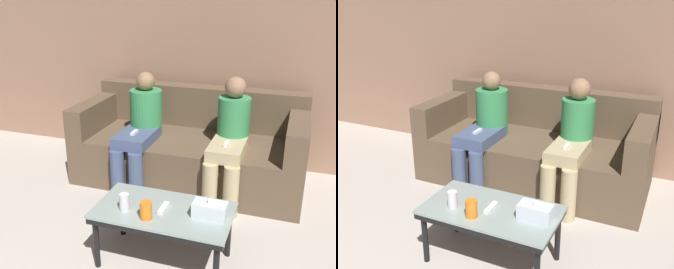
{
  "view_description": "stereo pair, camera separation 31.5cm",
  "coord_description": "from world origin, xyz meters",
  "views": [
    {
      "loc": [
        0.96,
        -0.13,
        1.8
      ],
      "look_at": [
        0.0,
        2.68,
        0.71
      ],
      "focal_mm": 42.0,
      "sensor_mm": 36.0,
      "label": 1
    },
    {
      "loc": [
        1.26,
        -0.01,
        1.8
      ],
      "look_at": [
        0.0,
        2.68,
        0.71
      ],
      "focal_mm": 42.0,
      "sensor_mm": 36.0,
      "label": 2
    }
  ],
  "objects": [
    {
      "name": "wall_back",
      "position": [
        0.0,
        3.92,
        1.3
      ],
      "size": [
        12.0,
        0.06,
        2.6
      ],
      "color": "#9E755B",
      "rests_on": "ground_plane"
    },
    {
      "name": "couch",
      "position": [
        0.0,
        3.37,
        0.32
      ],
      "size": [
        2.17,
        0.96,
        0.87
      ],
      "color": "brown",
      "rests_on": "ground_plane"
    },
    {
      "name": "coffee_table",
      "position": [
        0.19,
        2.04,
        0.37
      ],
      "size": [
        0.92,
        0.51,
        0.42
      ],
      "color": "#8C9E99",
      "rests_on": "ground_plane"
    },
    {
      "name": "cup_near_left",
      "position": [
        0.12,
        1.9,
        0.47
      ],
      "size": [
        0.08,
        0.08,
        0.12
      ],
      "color": "orange",
      "rests_on": "coffee_table"
    },
    {
      "name": "cup_near_right",
      "position": [
        -0.06,
        1.94,
        0.47
      ],
      "size": [
        0.07,
        0.07,
        0.12
      ],
      "color": "silver",
      "rests_on": "coffee_table"
    },
    {
      "name": "tissue_box",
      "position": [
        0.5,
        2.05,
        0.47
      ],
      "size": [
        0.22,
        0.12,
        0.13
      ],
      "color": "silver",
      "rests_on": "coffee_table"
    },
    {
      "name": "game_remote",
      "position": [
        0.19,
        2.04,
        0.43
      ],
      "size": [
        0.04,
        0.15,
        0.02
      ],
      "color": "white",
      "rests_on": "coffee_table"
    },
    {
      "name": "seated_person_left_end",
      "position": [
        -0.43,
        3.12,
        0.58
      ],
      "size": [
        0.31,
        0.71,
        1.08
      ],
      "color": "#47567A",
      "rests_on": "ground_plane"
    },
    {
      "name": "seated_person_mid_left",
      "position": [
        0.43,
        3.11,
        0.58
      ],
      "size": [
        0.31,
        0.7,
        1.09
      ],
      "color": "tan",
      "rests_on": "ground_plane"
    }
  ]
}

